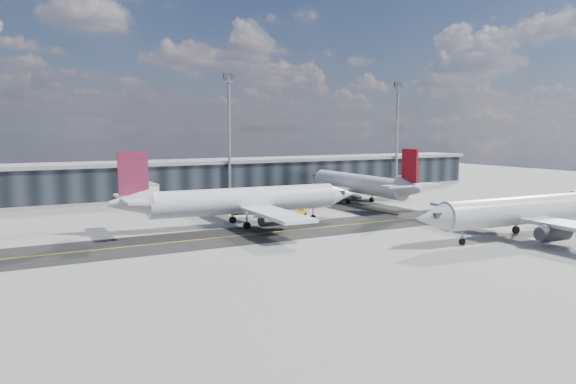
% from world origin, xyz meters
% --- Properties ---
extents(ground, '(300.00, 300.00, 0.00)m').
position_xyz_m(ground, '(0.00, 0.00, 0.00)').
color(ground, gray).
rests_on(ground, ground).
extents(taxiway_lanes, '(180.00, 63.00, 0.03)m').
position_xyz_m(taxiway_lanes, '(3.91, 10.74, 0.01)').
color(taxiway_lanes, black).
rests_on(taxiway_lanes, ground).
extents(terminal_concourse, '(152.00, 19.80, 8.80)m').
position_xyz_m(terminal_concourse, '(0.04, 54.93, 4.09)').
color(terminal_concourse, black).
rests_on(terminal_concourse, ground).
extents(floodlight_masts, '(102.50, 0.70, 28.90)m').
position_xyz_m(floodlight_masts, '(0.00, 48.00, 15.61)').
color(floodlight_masts, gray).
rests_on(floodlight_masts, ground).
extents(airliner_af, '(43.31, 36.89, 12.84)m').
position_xyz_m(airliner_af, '(-13.23, 11.78, 4.24)').
color(airliner_af, white).
rests_on(airliner_af, ground).
extents(airliner_redtail, '(35.65, 41.87, 12.42)m').
position_xyz_m(airliner_redtail, '(21.81, 26.64, 4.10)').
color(airliner_redtail, white).
rests_on(airliner_redtail, ground).
extents(airliner_near, '(42.42, 36.17, 12.57)m').
position_xyz_m(airliner_near, '(20.60, -18.36, 4.15)').
color(airliner_near, silver).
rests_on(airliner_near, ground).
extents(baggage_tug, '(2.90, 2.24, 1.64)m').
position_xyz_m(baggage_tug, '(1.06, 16.60, 0.82)').
color(baggage_tug, '#E0A00B').
rests_on(baggage_tug, ground).
extents(service_van, '(5.53, 6.79, 1.72)m').
position_xyz_m(service_van, '(23.32, 32.53, 0.86)').
color(service_van, white).
rests_on(service_van, ground).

